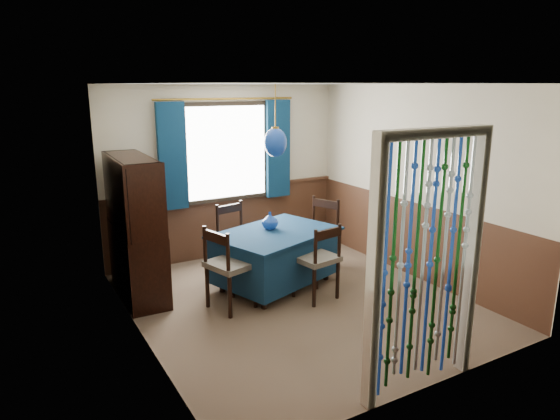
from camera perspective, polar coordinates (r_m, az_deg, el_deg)
floor at (r=5.99m, az=2.00°, el=-10.45°), size 4.00×4.00×0.00m
ceiling at (r=5.45m, az=2.23°, el=14.23°), size 4.00×4.00×0.00m
wall_back at (r=7.32m, az=-6.22°, el=4.30°), size 3.60×0.00×3.60m
wall_front at (r=4.09m, az=17.14°, el=-4.17°), size 3.60×0.00×3.60m
wall_left at (r=4.90m, az=-16.06°, el=-1.09°), size 0.00×4.00×4.00m
wall_right at (r=6.70m, az=15.31°, el=2.95°), size 0.00×4.00×4.00m
wainscot_back at (r=7.47m, az=-6.02°, el=-1.39°), size 3.60×0.00×3.60m
wainscot_front at (r=4.38m, az=16.26°, el=-13.47°), size 3.60×0.00×3.60m
wainscot_left at (r=5.15m, az=-15.32°, el=-9.15°), size 0.00×4.00×4.00m
wainscot_right at (r=6.86m, az=14.82°, el=-3.21°), size 0.00×4.00×4.00m
window at (r=7.23m, az=-6.12°, el=6.58°), size 1.32×0.12×1.42m
doorway at (r=4.19m, az=16.34°, el=-6.55°), size 1.16×0.12×2.18m
dining_table at (r=6.29m, az=-0.51°, el=-5.08°), size 1.74×1.45×0.72m
chair_near at (r=5.91m, az=4.34°, el=-5.65°), size 0.52×0.51×0.93m
chair_far at (r=6.76m, az=-4.97°, el=-3.04°), size 0.54×0.52×0.94m
chair_left at (r=5.67m, az=-5.90°, el=-6.35°), size 0.57×0.59×0.97m
chair_right at (r=6.92m, az=4.44°, el=-2.52°), size 0.61×0.62×0.97m
sideboard at (r=6.23m, az=-16.11°, el=-4.21°), size 0.49×1.31×1.69m
pendant_lamp at (r=5.98m, az=-0.54°, el=7.75°), size 0.28×0.28×0.85m
vase_table at (r=6.29m, az=-1.16°, el=-1.30°), size 0.20×0.20×0.20m
bowl_shelf at (r=5.91m, az=-15.50°, el=0.84°), size 0.25×0.25×0.05m
vase_sideboard at (r=6.36m, az=-16.30°, el=-0.63°), size 0.20×0.20×0.17m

